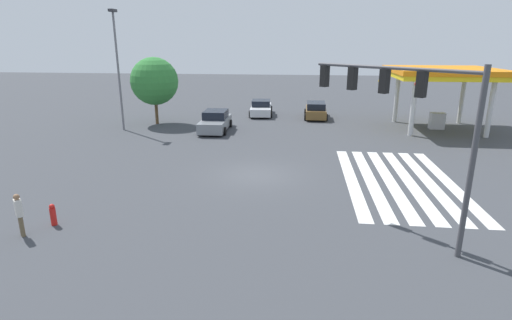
{
  "coord_description": "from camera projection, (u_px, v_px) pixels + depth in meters",
  "views": [
    {
      "loc": [
        -19.74,
        -2.24,
        6.72
      ],
      "look_at": [
        0.0,
        0.0,
        0.83
      ],
      "focal_mm": 28.0,
      "sensor_mm": 36.0,
      "label": 1
    }
  ],
  "objects": [
    {
      "name": "street_light_pole_a",
      "position": [
        117.0,
        61.0,
        30.25
      ],
      "size": [
        0.8,
        0.36,
        9.04
      ],
      "color": "slate",
      "rests_on": "ground_plane"
    },
    {
      "name": "gas_station_canopy",
      "position": [
        443.0,
        75.0,
        30.91
      ],
      "size": [
        7.84,
        7.84,
        4.79
      ],
      "color": "yellow",
      "rests_on": "ground_plane"
    },
    {
      "name": "car_2",
      "position": [
        316.0,
        110.0,
        36.51
      ],
      "size": [
        4.37,
        2.07,
        1.48
      ],
      "rotation": [
        0.0,
        0.0,
        -0.01
      ],
      "color": "brown",
      "rests_on": "ground_plane"
    },
    {
      "name": "pedestrian",
      "position": [
        19.0,
        213.0,
        14.16
      ],
      "size": [
        0.41,
        0.41,
        1.61
      ],
      "rotation": [
        0.0,
        0.0,
        -0.78
      ],
      "color": "brown",
      "rests_on": "ground_plane"
    },
    {
      "name": "car_1",
      "position": [
        215.0,
        122.0,
        31.3
      ],
      "size": [
        4.9,
        2.27,
        1.57
      ],
      "rotation": [
        0.0,
        0.0,
        3.17
      ],
      "color": "gray",
      "rests_on": "ground_plane"
    },
    {
      "name": "traffic_signal_mast",
      "position": [
        403.0,
        105.0,
        13.58
      ],
      "size": [
        4.68,
        4.68,
        6.11
      ],
      "rotation": [
        0.0,
        0.0,
        0.79
      ],
      "color": "#47474C",
      "rests_on": "ground_plane"
    },
    {
      "name": "car_3",
      "position": [
        261.0,
        108.0,
        38.08
      ],
      "size": [
        4.83,
        2.39,
        1.42
      ],
      "rotation": [
        0.0,
        0.0,
        3.21
      ],
      "color": "silver",
      "rests_on": "ground_plane"
    },
    {
      "name": "ground_plane",
      "position": [
        256.0,
        175.0,
        20.95
      ],
      "size": [
        134.23,
        134.23,
        0.0
      ],
      "primitive_type": "plane",
      "color": "#3D3F44"
    },
    {
      "name": "tree_corner_a",
      "position": [
        154.0,
        81.0,
        33.13
      ],
      "size": [
        3.93,
        3.93,
        5.56
      ],
      "color": "brown",
      "rests_on": "ground_plane"
    },
    {
      "name": "crosswalk_markings",
      "position": [
        399.0,
        180.0,
        20.17
      ],
      "size": [
        10.66,
        5.35,
        0.01
      ],
      "rotation": [
        0.0,
        0.0,
        1.57
      ],
      "color": "silver",
      "rests_on": "ground_plane"
    },
    {
      "name": "fire_hydrant",
      "position": [
        53.0,
        215.0,
        15.14
      ],
      "size": [
        0.22,
        0.22,
        0.86
      ],
      "color": "red",
      "rests_on": "ground_plane"
    }
  ]
}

